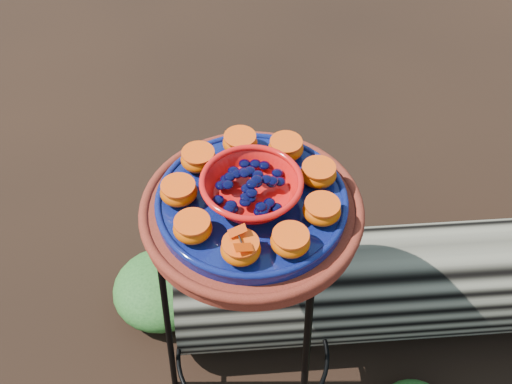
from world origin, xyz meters
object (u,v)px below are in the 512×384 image
at_px(terracotta_saucer, 252,213).
at_px(driftwood_log, 481,277).
at_px(plant_stand, 252,312).
at_px(red_bowl, 252,190).
at_px(cobalt_plate, 252,203).

height_order(terracotta_saucer, driftwood_log, terracotta_saucer).
xyz_separation_m(plant_stand, driftwood_log, (0.50, 0.49, -0.19)).
xyz_separation_m(terracotta_saucer, red_bowl, (0.00, 0.00, 0.07)).
bearing_deg(cobalt_plate, plant_stand, 0.00).
xyz_separation_m(terracotta_saucer, driftwood_log, (0.50, 0.49, -0.55)).
height_order(terracotta_saucer, red_bowl, red_bowl).
bearing_deg(plant_stand, cobalt_plate, 0.00).
height_order(plant_stand, driftwood_log, plant_stand).
distance_m(terracotta_saucer, cobalt_plate, 0.03).
bearing_deg(red_bowl, cobalt_plate, 0.00).
distance_m(plant_stand, terracotta_saucer, 0.37).
distance_m(terracotta_saucer, red_bowl, 0.07).
bearing_deg(terracotta_saucer, driftwood_log, 44.84).
relative_size(red_bowl, driftwood_log, 0.11).
distance_m(terracotta_saucer, driftwood_log, 0.89).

